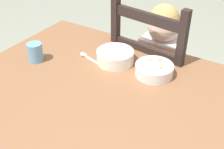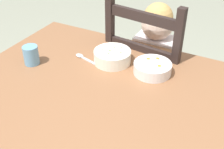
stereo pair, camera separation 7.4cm
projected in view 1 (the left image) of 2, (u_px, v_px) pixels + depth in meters
name	position (u px, v px, depth m)	size (l,w,h in m)	color
dining_table	(100.00, 112.00, 1.26)	(1.20, 0.96, 0.77)	#8E5F3E
dining_chair	(155.00, 85.00, 1.71)	(0.47, 0.47, 1.04)	#2C221F
child_figure	(158.00, 63.00, 1.62)	(0.32, 0.31, 0.97)	white
bowl_of_peas	(115.00, 56.00, 1.37)	(0.18, 0.18, 0.06)	white
bowl_of_carrots	(154.00, 69.00, 1.29)	(0.17, 0.17, 0.05)	white
spoon	(86.00, 56.00, 1.43)	(0.14, 0.06, 0.01)	silver
drinking_cup	(35.00, 52.00, 1.38)	(0.07, 0.07, 0.09)	#6AA5CF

